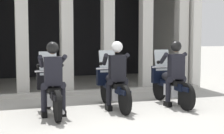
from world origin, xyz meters
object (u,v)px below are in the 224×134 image
at_px(motorcycle_center, 113,87).
at_px(police_officer_right, 175,68).
at_px(motorcycle_right, 170,84).
at_px(motorcycle_left, 51,91).
at_px(police_officer_left, 53,72).
at_px(police_officer_center, 117,69).

bearing_deg(motorcycle_center, police_officer_right, -0.82).
xyz_separation_m(motorcycle_right, police_officer_right, (-0.00, -0.28, 0.44)).
xyz_separation_m(motorcycle_center, motorcycle_right, (1.49, -0.04, 0.00)).
bearing_deg(motorcycle_left, motorcycle_center, 21.61).
bearing_deg(police_officer_left, motorcycle_left, 104.33).
height_order(motorcycle_left, motorcycle_right, same).
xyz_separation_m(motorcycle_left, motorcycle_right, (2.98, 0.14, 0.00)).
bearing_deg(police_officer_right, motorcycle_left, -174.02).
height_order(police_officer_left, police_officer_center, same).
bearing_deg(police_officer_center, police_officer_left, -161.42).
bearing_deg(motorcycle_left, motorcycle_right, 17.29).
xyz_separation_m(police_officer_center, police_officer_right, (1.49, -0.04, 0.00)).
bearing_deg(police_officer_center, motorcycle_right, 20.74).
xyz_separation_m(motorcycle_center, police_officer_right, (1.49, -0.33, 0.44)).
relative_size(motorcycle_left, motorcycle_right, 1.00).
height_order(police_officer_left, police_officer_right, same).
xyz_separation_m(motorcycle_left, police_officer_right, (2.97, -0.14, 0.44)).
bearing_deg(motorcycle_right, police_officer_right, -81.52).
distance_m(motorcycle_left, police_officer_right, 3.01).
bearing_deg(motorcycle_right, police_officer_center, -162.08).
bearing_deg(police_officer_left, motorcycle_center, 31.99).
relative_size(motorcycle_left, police_officer_center, 1.29).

